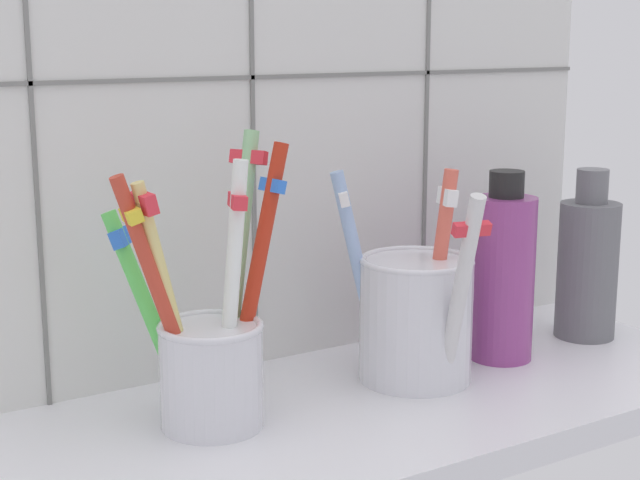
# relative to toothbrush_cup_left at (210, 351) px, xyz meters

# --- Properties ---
(counter_slab) EXTENTS (0.64, 0.22, 0.02)m
(counter_slab) POSITION_rel_toothbrush_cup_left_xyz_m (0.08, -0.02, -0.06)
(counter_slab) COLOR silver
(counter_slab) RESTS_ON ground
(tile_wall_back) EXTENTS (0.64, 0.02, 0.45)m
(tile_wall_back) POSITION_rel_toothbrush_cup_left_xyz_m (0.08, 0.10, 0.16)
(tile_wall_back) COLOR silver
(tile_wall_back) RESTS_ON ground
(toothbrush_cup_left) EXTENTS (0.12, 0.09, 0.19)m
(toothbrush_cup_left) POSITION_rel_toothbrush_cup_left_xyz_m (0.00, 0.00, 0.00)
(toothbrush_cup_left) COLOR silver
(toothbrush_cup_left) RESTS_ON counter_slab
(toothbrush_cup_right) EXTENTS (0.10, 0.12, 0.15)m
(toothbrush_cup_right) POSITION_rel_toothbrush_cup_left_xyz_m (0.16, -0.00, 0.00)
(toothbrush_cup_right) COLOR silver
(toothbrush_cup_right) RESTS_ON counter_slab
(ceramic_vase) EXTENTS (0.05, 0.05, 0.14)m
(ceramic_vase) POSITION_rel_toothbrush_cup_left_xyz_m (0.35, 0.00, 0.01)
(ceramic_vase) COLOR slate
(ceramic_vase) RESTS_ON counter_slab
(soap_bottle) EXTENTS (0.05, 0.05, 0.15)m
(soap_bottle) POSITION_rel_toothbrush_cup_left_xyz_m (0.25, -0.00, 0.02)
(soap_bottle) COLOR #913E86
(soap_bottle) RESTS_ON counter_slab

